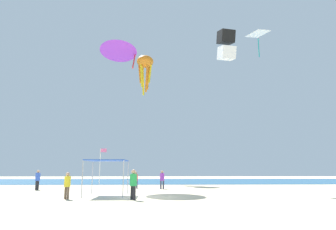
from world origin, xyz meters
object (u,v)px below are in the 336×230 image
(person_leftmost, at_px, (67,183))
(kite_box_black, at_px, (226,45))
(person_near_tent, at_px, (162,178))
(kite_diamond_white, at_px, (258,35))
(kite_delta_purple, at_px, (119,49))
(kite_octopus_orange, at_px, (145,64))
(banner_flag, at_px, (101,165))
(person_central, at_px, (136,179))
(person_far_shore, at_px, (133,182))
(canopy_tent, at_px, (107,162))
(person_rightmost, at_px, (38,178))

(person_leftmost, relative_size, kite_box_black, 0.49)
(person_near_tent, height_order, kite_diamond_white, kite_diamond_white)
(kite_box_black, xyz_separation_m, kite_delta_purple, (-11.87, 3.49, 0.93))
(person_leftmost, distance_m, kite_diamond_white, 30.51)
(kite_octopus_orange, height_order, kite_delta_purple, kite_octopus_orange)
(banner_flag, bearing_deg, kite_delta_purple, 79.86)
(person_central, xyz_separation_m, kite_delta_purple, (-2.46, 2.02, 14.85))
(person_far_shore, bearing_deg, kite_delta_purple, 160.94)
(canopy_tent, relative_size, kite_box_black, 0.90)
(canopy_tent, xyz_separation_m, kite_octopus_orange, (1.55, 22.31, 16.29))
(kite_delta_purple, bearing_deg, person_far_shore, 106.63)
(banner_flag, distance_m, kite_delta_purple, 14.14)
(person_far_shore, relative_size, kite_octopus_orange, 0.30)
(person_near_tent, bearing_deg, person_central, -62.58)
(person_central, relative_size, banner_flag, 0.43)
(person_rightmost, bearing_deg, banner_flag, -85.19)
(person_rightmost, bearing_deg, kite_box_black, -82.31)
(kite_box_black, bearing_deg, person_rightmost, 169.92)
(banner_flag, relative_size, kite_delta_purple, 0.84)
(person_leftmost, distance_m, person_far_shore, 4.41)
(person_leftmost, relative_size, person_far_shore, 0.90)
(kite_diamond_white, bearing_deg, person_central, -99.42)
(person_central, relative_size, kite_box_black, 0.47)
(canopy_tent, distance_m, kite_diamond_white, 27.08)
(kite_diamond_white, bearing_deg, person_near_tent, -91.65)
(kite_octopus_orange, bearing_deg, kite_diamond_white, 155.56)
(person_rightmost, distance_m, kite_diamond_white, 31.20)
(person_rightmost, bearing_deg, person_leftmost, -141.24)
(canopy_tent, bearing_deg, kite_octopus_orange, 86.02)
(person_leftmost, relative_size, person_rightmost, 0.94)
(person_leftmost, distance_m, kite_delta_purple, 19.33)
(person_leftmost, bearing_deg, kite_diamond_white, 80.74)
(kite_delta_purple, distance_m, kite_diamond_white, 18.35)
(person_far_shore, bearing_deg, person_near_tent, 135.96)
(person_near_tent, relative_size, kite_delta_purple, 0.39)
(canopy_tent, bearing_deg, kite_diamond_white, 37.27)
(canopy_tent, distance_m, person_far_shore, 4.06)
(kite_diamond_white, bearing_deg, kite_octopus_orange, -149.28)
(kite_octopus_orange, distance_m, kite_diamond_white, 18.01)
(person_rightmost, xyz_separation_m, kite_delta_purple, (6.57, 3.97, 14.74))
(canopy_tent, xyz_separation_m, kite_diamond_white, (16.86, 12.83, 16.87))
(person_rightmost, xyz_separation_m, person_far_shore, (9.72, -8.99, 0.04))
(person_leftmost, distance_m, banner_flag, 8.36)
(canopy_tent, distance_m, kite_octopus_orange, 27.67)
(canopy_tent, relative_size, kite_octopus_orange, 0.49)
(kite_octopus_orange, distance_m, kite_delta_purple, 13.03)
(person_rightmost, bearing_deg, person_central, -71.63)
(banner_flag, xyz_separation_m, kite_delta_purple, (0.73, 4.11, 13.51))
(person_central, height_order, banner_flag, banner_flag)
(kite_delta_purple, bearing_deg, kite_octopus_orange, -98.22)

